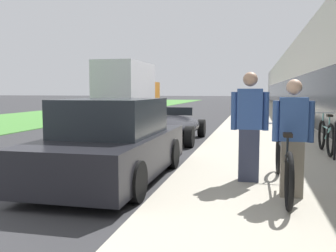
{
  "coord_description": "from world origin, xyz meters",
  "views": [
    {
      "loc": [
        4.84,
        -3.33,
        1.58
      ],
      "look_at": [
        0.78,
        14.2,
        -0.12
      ],
      "focal_mm": 40.0,
      "sensor_mm": 36.0,
      "label": 1
    }
  ],
  "objects_px": {
    "vintage_roadster_curbside": "(170,127)",
    "person_bystander": "(249,127)",
    "parked_sedan_curbside": "(113,143)",
    "person_rider": "(293,138)",
    "moving_truck": "(128,91)",
    "tandem_bicycle": "(283,163)",
    "cruiser_bike_nearest": "(326,136)"
  },
  "relations": [
    {
      "from": "vintage_roadster_curbside",
      "to": "person_bystander",
      "type": "bearing_deg",
      "value": -64.63
    },
    {
      "from": "person_bystander",
      "to": "parked_sedan_curbside",
      "type": "height_order",
      "value": "person_bystander"
    },
    {
      "from": "person_rider",
      "to": "moving_truck",
      "type": "xyz_separation_m",
      "value": [
        -7.47,
        14.75,
        0.64
      ]
    },
    {
      "from": "person_rider",
      "to": "tandem_bicycle",
      "type": "bearing_deg",
      "value": 104.02
    },
    {
      "from": "parked_sedan_curbside",
      "to": "tandem_bicycle",
      "type": "bearing_deg",
      "value": -8.13
    },
    {
      "from": "person_bystander",
      "to": "moving_truck",
      "type": "height_order",
      "value": "moving_truck"
    },
    {
      "from": "person_bystander",
      "to": "moving_truck",
      "type": "relative_size",
      "value": 0.3
    },
    {
      "from": "person_rider",
      "to": "cruiser_bike_nearest",
      "type": "xyz_separation_m",
      "value": [
        1.14,
        4.03,
        -0.42
      ]
    },
    {
      "from": "person_bystander",
      "to": "person_rider",
      "type": "bearing_deg",
      "value": -53.3
    },
    {
      "from": "person_bystander",
      "to": "parked_sedan_curbside",
      "type": "xyz_separation_m",
      "value": [
        -2.35,
        -0.02,
        -0.35
      ]
    },
    {
      "from": "person_bystander",
      "to": "tandem_bicycle",
      "type": "bearing_deg",
      "value": -40.64
    },
    {
      "from": "person_bystander",
      "to": "parked_sedan_curbside",
      "type": "relative_size",
      "value": 0.44
    },
    {
      "from": "person_bystander",
      "to": "vintage_roadster_curbside",
      "type": "relative_size",
      "value": 0.42
    },
    {
      "from": "moving_truck",
      "to": "vintage_roadster_curbside",
      "type": "bearing_deg",
      "value": -63.24
    },
    {
      "from": "vintage_roadster_curbside",
      "to": "person_rider",
      "type": "bearing_deg",
      "value": -62.98
    },
    {
      "from": "person_rider",
      "to": "person_bystander",
      "type": "distance_m",
      "value": 1.0
    },
    {
      "from": "parked_sedan_curbside",
      "to": "vintage_roadster_curbside",
      "type": "relative_size",
      "value": 0.95
    },
    {
      "from": "cruiser_bike_nearest",
      "to": "person_rider",
      "type": "bearing_deg",
      "value": -105.83
    },
    {
      "from": "cruiser_bike_nearest",
      "to": "vintage_roadster_curbside",
      "type": "height_order",
      "value": "cruiser_bike_nearest"
    },
    {
      "from": "tandem_bicycle",
      "to": "person_bystander",
      "type": "distance_m",
      "value": 0.83
    },
    {
      "from": "person_rider",
      "to": "parked_sedan_curbside",
      "type": "distance_m",
      "value": 3.06
    },
    {
      "from": "tandem_bicycle",
      "to": "moving_truck",
      "type": "relative_size",
      "value": 0.47
    },
    {
      "from": "person_rider",
      "to": "parked_sedan_curbside",
      "type": "height_order",
      "value": "person_rider"
    },
    {
      "from": "tandem_bicycle",
      "to": "moving_truck",
      "type": "xyz_separation_m",
      "value": [
        -7.38,
        14.39,
        1.07
      ]
    },
    {
      "from": "cruiser_bike_nearest",
      "to": "parked_sedan_curbside",
      "type": "bearing_deg",
      "value": -141.5
    },
    {
      "from": "person_bystander",
      "to": "cruiser_bike_nearest",
      "type": "bearing_deg",
      "value": 61.71
    },
    {
      "from": "person_bystander",
      "to": "parked_sedan_curbside",
      "type": "bearing_deg",
      "value": -179.4
    },
    {
      "from": "tandem_bicycle",
      "to": "vintage_roadster_curbside",
      "type": "relative_size",
      "value": 0.67
    },
    {
      "from": "tandem_bicycle",
      "to": "moving_truck",
      "type": "height_order",
      "value": "moving_truck"
    },
    {
      "from": "parked_sedan_curbside",
      "to": "person_rider",
      "type": "bearing_deg",
      "value": -14.71
    },
    {
      "from": "moving_truck",
      "to": "cruiser_bike_nearest",
      "type": "bearing_deg",
      "value": -51.22
    },
    {
      "from": "person_rider",
      "to": "cruiser_bike_nearest",
      "type": "height_order",
      "value": "person_rider"
    }
  ]
}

